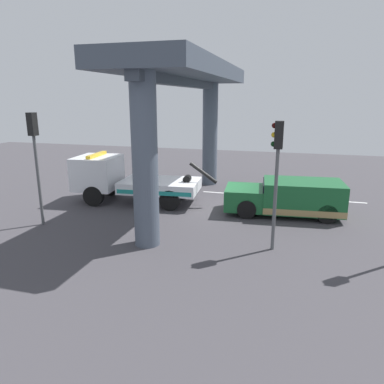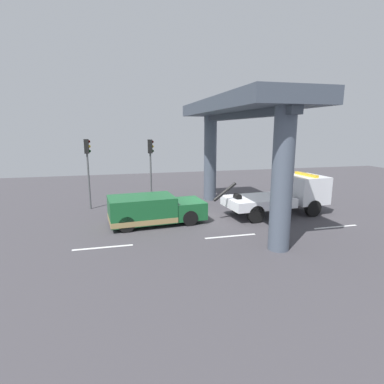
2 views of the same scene
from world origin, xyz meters
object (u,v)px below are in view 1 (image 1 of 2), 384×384
at_px(traffic_light_mid, 34,145).
at_px(tow_truck_white, 124,179).
at_px(traffic_light_far, 277,158).
at_px(towed_van_green, 289,198).

bearing_deg(traffic_light_mid, tow_truck_white, -112.93).
bearing_deg(traffic_light_far, tow_truck_white, -28.30).
bearing_deg(towed_van_green, tow_truck_white, 0.52).
xyz_separation_m(towed_van_green, traffic_light_mid, (9.97, 4.24, 2.59)).
relative_size(traffic_light_far, traffic_light_mid, 0.96).
relative_size(towed_van_green, traffic_light_mid, 1.16).
bearing_deg(towed_van_green, traffic_light_mid, 23.04).
distance_m(traffic_light_far, traffic_light_mid, 9.50).
relative_size(tow_truck_white, towed_van_green, 1.37).
xyz_separation_m(traffic_light_far, traffic_light_mid, (9.50, 0.00, 0.12)).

